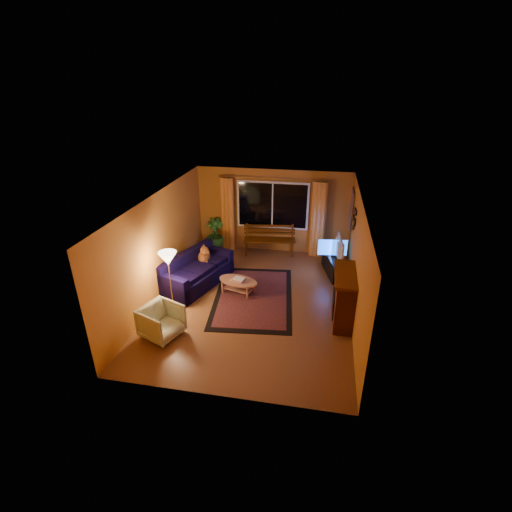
% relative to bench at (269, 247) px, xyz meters
% --- Properties ---
extents(floor, '(4.50, 6.00, 0.02)m').
position_rel_bench_xyz_m(floor, '(0.03, -2.68, -0.24)').
color(floor, brown).
rests_on(floor, ground).
extents(ceiling, '(4.50, 6.00, 0.02)m').
position_rel_bench_xyz_m(ceiling, '(0.03, -2.68, 2.28)').
color(ceiling, white).
rests_on(ceiling, ground).
extents(wall_back, '(4.50, 0.02, 2.50)m').
position_rel_bench_xyz_m(wall_back, '(0.03, 0.33, 1.02)').
color(wall_back, '#C2742B').
rests_on(wall_back, ground).
extents(wall_left, '(0.02, 6.00, 2.50)m').
position_rel_bench_xyz_m(wall_left, '(-2.23, -2.68, 1.02)').
color(wall_left, '#C2742B').
rests_on(wall_left, ground).
extents(wall_right, '(0.02, 6.00, 2.50)m').
position_rel_bench_xyz_m(wall_right, '(2.29, -2.68, 1.02)').
color(wall_right, '#C2742B').
rests_on(wall_right, ground).
extents(window, '(2.00, 0.02, 1.30)m').
position_rel_bench_xyz_m(window, '(0.03, 0.27, 1.22)').
color(window, black).
rests_on(window, wall_back).
extents(curtain_rod, '(3.20, 0.03, 0.03)m').
position_rel_bench_xyz_m(curtain_rod, '(0.03, 0.22, 2.02)').
color(curtain_rod, '#BF8C3F').
rests_on(curtain_rod, wall_back).
extents(curtain_left, '(0.36, 0.36, 2.24)m').
position_rel_bench_xyz_m(curtain_left, '(-1.32, 0.20, 0.89)').
color(curtain_left, orange).
rests_on(curtain_left, ground).
extents(curtain_right, '(0.36, 0.36, 2.24)m').
position_rel_bench_xyz_m(curtain_right, '(1.38, 0.20, 0.89)').
color(curtain_right, orange).
rests_on(curtain_right, ground).
extents(bench, '(1.58, 0.67, 0.46)m').
position_rel_bench_xyz_m(bench, '(0.00, 0.00, 0.00)').
color(bench, '#482105').
rests_on(bench, ground).
extents(potted_plant, '(0.59, 0.59, 1.00)m').
position_rel_bench_xyz_m(potted_plant, '(-1.70, 0.06, 0.27)').
color(potted_plant, '#235B1E').
rests_on(potted_plant, ground).
extents(sofa, '(1.52, 2.23, 0.83)m').
position_rel_bench_xyz_m(sofa, '(-1.53, -2.16, 0.19)').
color(sofa, black).
rests_on(sofa, ground).
extents(dog, '(0.34, 0.43, 0.43)m').
position_rel_bench_xyz_m(dog, '(-1.48, -1.70, 0.40)').
color(dog, '#A05526').
rests_on(dog, sofa).
extents(armchair, '(0.90, 0.93, 0.75)m').
position_rel_bench_xyz_m(armchair, '(-1.56, -4.31, 0.15)').
color(armchair, beige).
rests_on(armchair, ground).
extents(floor_lamp, '(0.28, 0.28, 1.45)m').
position_rel_bench_xyz_m(floor_lamp, '(-1.72, -3.37, 0.49)').
color(floor_lamp, '#BF8C3F').
rests_on(floor_lamp, ground).
extents(rug, '(2.15, 3.10, 0.02)m').
position_rel_bench_xyz_m(rug, '(-0.01, -2.50, -0.22)').
color(rug, maroon).
rests_on(rug, ground).
extents(coffee_table, '(1.23, 1.23, 0.36)m').
position_rel_bench_xyz_m(coffee_table, '(-0.41, -2.39, -0.05)').
color(coffee_table, '#B16F56').
rests_on(coffee_table, ground).
extents(tv_console, '(0.69, 1.27, 0.50)m').
position_rel_bench_xyz_m(tv_console, '(1.93, -0.94, 0.02)').
color(tv_console, black).
rests_on(tv_console, ground).
extents(television, '(0.23, 0.96, 0.55)m').
position_rel_bench_xyz_m(television, '(1.93, -0.94, 0.55)').
color(television, black).
rests_on(television, tv_console).
extents(fireplace, '(0.40, 1.20, 1.10)m').
position_rel_bench_xyz_m(fireplace, '(2.08, -3.08, 0.32)').
color(fireplace, maroon).
rests_on(fireplace, ground).
extents(mirror_cluster, '(0.06, 0.60, 0.56)m').
position_rel_bench_xyz_m(mirror_cluster, '(2.24, -1.38, 1.57)').
color(mirror_cluster, black).
rests_on(mirror_cluster, wall_right).
extents(painting, '(0.04, 0.76, 0.96)m').
position_rel_bench_xyz_m(painting, '(2.25, -0.23, 1.42)').
color(painting, '#CD5F10').
rests_on(painting, wall_right).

